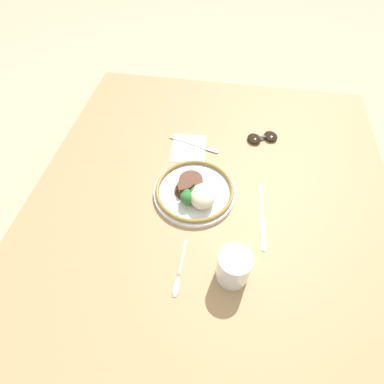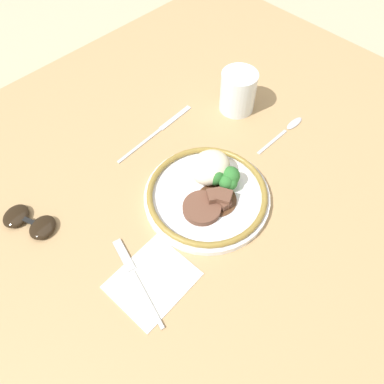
% 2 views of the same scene
% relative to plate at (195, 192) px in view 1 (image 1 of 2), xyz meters
% --- Properties ---
extents(ground_plane, '(8.00, 8.00, 0.00)m').
position_rel_plate_xyz_m(ground_plane, '(0.02, 0.05, -0.06)').
color(ground_plane, tan).
extents(dining_table, '(1.29, 1.10, 0.04)m').
position_rel_plate_xyz_m(dining_table, '(0.02, 0.05, -0.04)').
color(dining_table, tan).
rests_on(dining_table, ground).
extents(napkin, '(0.15, 0.13, 0.00)m').
position_rel_plate_xyz_m(napkin, '(-0.20, -0.05, -0.02)').
color(napkin, silver).
rests_on(napkin, dining_table).
extents(plate, '(0.25, 0.25, 0.07)m').
position_rel_plate_xyz_m(plate, '(0.00, 0.00, 0.00)').
color(plate, white).
rests_on(plate, dining_table).
extents(juice_glass, '(0.08, 0.08, 0.10)m').
position_rel_plate_xyz_m(juice_glass, '(0.24, 0.13, 0.02)').
color(juice_glass, '#F4AD19').
rests_on(juice_glass, dining_table).
extents(fork, '(0.06, 0.18, 0.00)m').
position_rel_plate_xyz_m(fork, '(-0.22, -0.02, -0.02)').
color(fork, '#B7B7BC').
rests_on(fork, napkin).
extents(knife, '(0.23, 0.02, 0.00)m').
position_rel_plate_xyz_m(knife, '(0.05, 0.21, -0.02)').
color(knife, '#B7B7BC').
rests_on(knife, dining_table).
extents(spoon, '(0.16, 0.02, 0.01)m').
position_rel_plate_xyz_m(spoon, '(0.27, -0.00, -0.02)').
color(spoon, '#B7B7BC').
rests_on(spoon, dining_table).
extents(sunglasses, '(0.09, 0.12, 0.02)m').
position_rel_plate_xyz_m(sunglasses, '(-0.29, 0.20, -0.01)').
color(sunglasses, black).
rests_on(sunglasses, dining_table).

